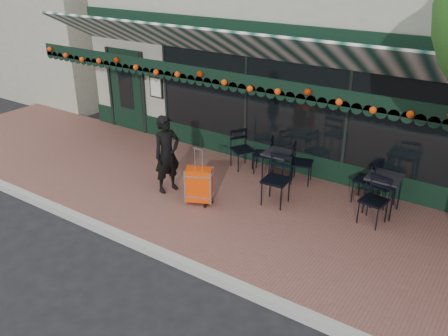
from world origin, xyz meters
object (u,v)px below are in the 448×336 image
Objects in this scene: cafe_table_b at (278,155)px; chair_a_right at (384,186)px; chair_b_left at (263,155)px; chair_solo at (242,150)px; chair_b_front at (276,181)px; woman at (167,154)px; chair_b_right at (302,163)px; chair_a_front at (374,201)px; cafe_table_a at (384,180)px; suitcase at (199,185)px; chair_a_left at (367,180)px.

chair_a_right is at bearing 6.78° from cafe_table_b.
chair_b_left is at bearing 107.09° from chair_a_right.
chair_b_left is at bearing -50.60° from chair_solo.
chair_b_front reaches higher than chair_solo.
woman is at bearing -165.80° from chair_b_front.
chair_a_front is at bearing -129.88° from chair_b_right.
chair_b_left is (-2.76, 0.29, -0.25)m from cafe_table_a.
chair_b_right is at bearing 32.96° from suitcase.
chair_b_front reaches higher than chair_a_left.
chair_b_left is 0.51m from chair_solo.
chair_a_front is 1.06× the size of chair_b_left.
suitcase is 1.29× the size of chair_a_front.
cafe_table_b is 1.88m from chair_a_left.
chair_b_front is at bearing -51.33° from chair_a_left.
chair_a_left reaches higher than cafe_table_a.
chair_a_left reaches higher than chair_b_left.
woman is at bearing 115.49° from chair_b_right.
chair_a_front is (3.06, 1.16, 0.06)m from suitcase.
chair_b_left is at bearing -89.74° from chair_a_left.
chair_b_left is (-2.75, 0.80, -0.03)m from chair_a_front.
chair_b_front is at bearing 19.07° from chair_b_left.
woman is 1.94m from chair_solo.
chair_a_left reaches higher than chair_a_front.
chair_a_right is 0.83× the size of chair_b_front.
chair_a_front is at bearing -3.59° from suitcase.
suitcase is (0.87, -0.09, -0.42)m from woman.
cafe_table_a is at bearing 63.72° from chair_b_left.
chair_b_front is (0.42, -0.87, -0.13)m from cafe_table_b.
woman reaches higher than suitcase.
cafe_table_a is 0.83× the size of chair_a_front.
chair_b_front is (-1.75, -1.13, 0.09)m from chair_a_right.
cafe_table_b is at bearing -30.37° from woman.
cafe_table_a is at bearing -0.40° from cafe_table_b.
woman is 2.26m from chair_b_front.
chair_b_right is 1.00× the size of chair_solo.
chair_a_right is at bearing 27.97° from chair_b_front.
chair_b_right is (1.26, 1.96, 0.06)m from suitcase.
chair_b_left is at bearing 74.22° from chair_b_right.
chair_b_right is (-1.80, 0.29, -0.23)m from cafe_table_a.
chair_b_left reaches higher than cafe_table_a.
chair_a_right is at bearing -58.44° from chair_solo.
chair_a_left reaches higher than chair_a_right.
woman is 1.92× the size of chair_b_left.
suitcase reaches higher than chair_a_right.
chair_b_front is (-0.01, -1.14, 0.05)m from chair_b_right.
woman is at bearing 133.00° from chair_a_right.
chair_a_right is 3.20m from chair_solo.
chair_a_right is 2.09m from chair_b_front.
woman is at bearing -170.16° from chair_solo.
chair_b_left reaches higher than cafe_table_b.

